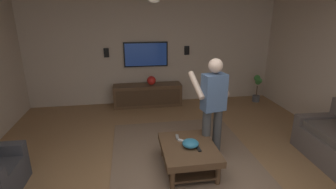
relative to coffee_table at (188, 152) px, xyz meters
name	(u,v)px	position (x,y,z in m)	size (l,w,h in m)	color
wall_back_tv	(154,47)	(3.19, 0.16, 1.14)	(0.10, 6.44, 2.87)	#BCA893
area_rug	(185,161)	(0.20, 0.00, -0.29)	(3.09, 2.33, 0.01)	#7A604C
coffee_table	(188,152)	(0.00, 0.00, 0.00)	(1.00, 0.80, 0.40)	#513823
media_console	(148,95)	(2.86, 0.37, -0.02)	(0.45, 1.70, 0.55)	#513823
tv	(146,54)	(3.10, 0.37, 0.97)	(0.05, 1.10, 0.62)	black
person_standing	(213,103)	(0.34, -0.46, 0.64)	(0.60, 0.61, 1.64)	#3F3F3F
potted_plant_short	(257,87)	(2.70, -2.51, 0.10)	(0.32, 0.22, 0.72)	#4C4C51
bowl	(190,143)	(-0.03, -0.02, 0.16)	(0.25, 0.25, 0.11)	teal
remote_white	(183,141)	(0.14, 0.06, 0.12)	(0.15, 0.04, 0.02)	white
remote_black	(198,149)	(-0.12, -0.11, 0.12)	(0.15, 0.04, 0.02)	black
remote_grey	(177,137)	(0.27, 0.12, 0.12)	(0.15, 0.04, 0.02)	slate
vase_round	(151,81)	(2.83, 0.27, 0.36)	(0.22, 0.22, 0.22)	red
wall_speaker_left	(187,50)	(3.11, -0.68, 1.05)	(0.06, 0.12, 0.22)	black
wall_speaker_right	(106,53)	(3.11, 1.33, 1.04)	(0.06, 0.12, 0.22)	black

